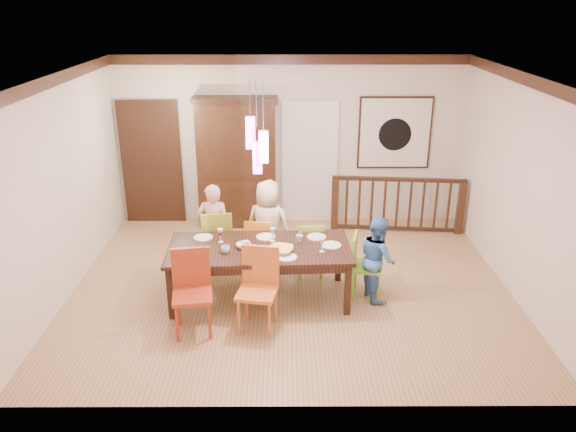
{
  "coord_description": "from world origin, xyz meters",
  "views": [
    {
      "loc": [
        -0.07,
        -6.98,
        3.81
      ],
      "look_at": [
        -0.04,
        0.04,
        1.03
      ],
      "focal_mm": 35.0,
      "sensor_mm": 36.0,
      "label": 1
    }
  ],
  "objects_px": {
    "chair_far_left": "(217,236)",
    "china_hutch": "(237,163)",
    "chair_end_right": "(367,262)",
    "person_far_mid": "(268,226)",
    "balustrade": "(397,204)",
    "dining_table": "(259,252)",
    "person_end_right": "(377,258)",
    "person_far_left": "(214,228)"
  },
  "relations": [
    {
      "from": "dining_table",
      "to": "person_end_right",
      "type": "distance_m",
      "value": 1.56
    },
    {
      "from": "chair_end_right",
      "to": "chair_far_left",
      "type": "bearing_deg",
      "value": 81.87
    },
    {
      "from": "china_hutch",
      "to": "person_far_left",
      "type": "bearing_deg",
      "value": -96.52
    },
    {
      "from": "dining_table",
      "to": "person_far_mid",
      "type": "bearing_deg",
      "value": 82.03
    },
    {
      "from": "chair_far_left",
      "to": "china_hutch",
      "type": "xyz_separation_m",
      "value": [
        0.16,
        1.82,
        0.57
      ]
    },
    {
      "from": "china_hutch",
      "to": "person_end_right",
      "type": "relative_size",
      "value": 1.95
    },
    {
      "from": "dining_table",
      "to": "person_far_left",
      "type": "relative_size",
      "value": 1.82
    },
    {
      "from": "person_far_left",
      "to": "person_end_right",
      "type": "distance_m",
      "value": 2.4
    },
    {
      "from": "china_hutch",
      "to": "balustrade",
      "type": "distance_m",
      "value": 2.83
    },
    {
      "from": "balustrade",
      "to": "person_far_left",
      "type": "xyz_separation_m",
      "value": [
        -2.94,
        -1.43,
        0.16
      ]
    },
    {
      "from": "chair_far_left",
      "to": "person_far_mid",
      "type": "xyz_separation_m",
      "value": [
        0.74,
        0.05,
        0.13
      ]
    },
    {
      "from": "chair_far_left",
      "to": "chair_end_right",
      "type": "distance_m",
      "value": 2.22
    },
    {
      "from": "dining_table",
      "to": "person_far_left",
      "type": "distance_m",
      "value": 1.11
    },
    {
      "from": "chair_end_right",
      "to": "person_far_mid",
      "type": "distance_m",
      "value": 1.58
    },
    {
      "from": "person_far_left",
      "to": "chair_end_right",
      "type": "bearing_deg",
      "value": 160.46
    },
    {
      "from": "chair_far_left",
      "to": "person_end_right",
      "type": "bearing_deg",
      "value": 152.47
    },
    {
      "from": "chair_far_left",
      "to": "chair_end_right",
      "type": "relative_size",
      "value": 1.11
    },
    {
      "from": "dining_table",
      "to": "china_hutch",
      "type": "bearing_deg",
      "value": 98.33
    },
    {
      "from": "china_hutch",
      "to": "person_end_right",
      "type": "xyz_separation_m",
      "value": [
        2.05,
        -2.62,
        -0.55
      ]
    },
    {
      "from": "person_far_mid",
      "to": "chair_far_left",
      "type": "bearing_deg",
      "value": 20.36
    },
    {
      "from": "balustrade",
      "to": "person_far_mid",
      "type": "relative_size",
      "value": 1.64
    },
    {
      "from": "dining_table",
      "to": "person_far_left",
      "type": "height_order",
      "value": "person_far_left"
    },
    {
      "from": "chair_far_left",
      "to": "balustrade",
      "type": "distance_m",
      "value": 3.25
    },
    {
      "from": "chair_far_left",
      "to": "china_hutch",
      "type": "distance_m",
      "value": 1.91
    },
    {
      "from": "chair_far_left",
      "to": "china_hutch",
      "type": "height_order",
      "value": "china_hutch"
    },
    {
      "from": "dining_table",
      "to": "balustrade",
      "type": "distance_m",
      "value": 3.22
    },
    {
      "from": "person_far_left",
      "to": "china_hutch",
      "type": "bearing_deg",
      "value": -95.49
    },
    {
      "from": "chair_far_left",
      "to": "person_far_mid",
      "type": "bearing_deg",
      "value": 176.35
    },
    {
      "from": "chair_far_left",
      "to": "dining_table",
      "type": "bearing_deg",
      "value": 120.65
    },
    {
      "from": "chair_end_right",
      "to": "dining_table",
      "type": "bearing_deg",
      "value": 104.56
    },
    {
      "from": "china_hutch",
      "to": "balustrade",
      "type": "xyz_separation_m",
      "value": [
        2.74,
        -0.35,
        -0.63
      ]
    },
    {
      "from": "dining_table",
      "to": "chair_end_right",
      "type": "xyz_separation_m",
      "value": [
        1.43,
        0.07,
        -0.18
      ]
    },
    {
      "from": "dining_table",
      "to": "person_far_mid",
      "type": "xyz_separation_m",
      "value": [
        0.09,
        0.88,
        0.01
      ]
    },
    {
      "from": "chair_far_left",
      "to": "balustrade",
      "type": "bearing_deg",
      "value": -160.67
    },
    {
      "from": "chair_end_right",
      "to": "balustrade",
      "type": "bearing_deg",
      "value": -8.1
    },
    {
      "from": "person_far_mid",
      "to": "balustrade",
      "type": "bearing_deg",
      "value": -130.23
    },
    {
      "from": "balustrade",
      "to": "person_end_right",
      "type": "distance_m",
      "value": 2.37
    },
    {
      "from": "dining_table",
      "to": "person_end_right",
      "type": "relative_size",
      "value": 2.1
    },
    {
      "from": "person_far_mid",
      "to": "person_far_left",
      "type": "bearing_deg",
      "value": 17.24
    },
    {
      "from": "chair_end_right",
      "to": "person_end_right",
      "type": "distance_m",
      "value": 0.15
    },
    {
      "from": "dining_table",
      "to": "balustrade",
      "type": "bearing_deg",
      "value": 43.44
    },
    {
      "from": "person_far_mid",
      "to": "chair_end_right",
      "type": "bearing_deg",
      "value": 165.28
    }
  ]
}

